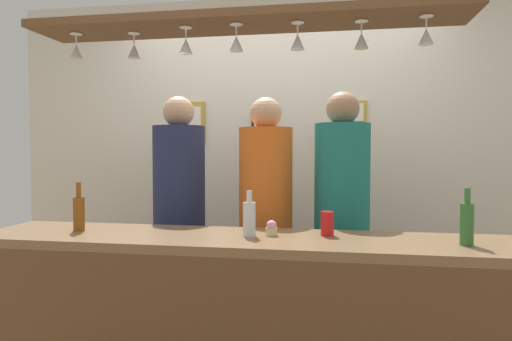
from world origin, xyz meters
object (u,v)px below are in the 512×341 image
object	(u,v)px
person_left_navy_shirt	(179,201)
picture_frame_lower_pair	(338,140)
person_middle_orange_shirt	(266,204)
bottle_soda_clear	(249,218)
cupcake	(272,229)
picture_frame_crest	(263,130)
bottle_beer_green_import	(467,223)
bottle_beer_amber_tall	(79,212)
picture_frame_caricature	(190,123)
picture_frame_upper_small	(352,112)
person_right_teal_shirt	(342,203)
drink_can	(327,224)

from	to	relation	value
person_left_navy_shirt	picture_frame_lower_pair	world-z (taller)	person_left_navy_shirt
person_middle_orange_shirt	bottle_soda_clear	size ratio (longest dim) A/B	7.46
person_left_navy_shirt	picture_frame_lower_pair	xyz separation A→B (m)	(1.03, 0.76, 0.42)
person_middle_orange_shirt	cupcake	size ratio (longest dim) A/B	22.00
picture_frame_crest	person_left_navy_shirt	bearing A→B (deg)	-119.82
bottle_beer_green_import	bottle_beer_amber_tall	distance (m)	1.94
person_middle_orange_shirt	bottle_beer_green_import	size ratio (longest dim) A/B	6.60
bottle_beer_green_import	picture_frame_lower_pair	bearing A→B (deg)	111.77
person_left_navy_shirt	picture_frame_caricature	size ratio (longest dim) A/B	5.10
picture_frame_lower_pair	picture_frame_caricature	bearing A→B (deg)	180.00
picture_frame_upper_small	picture_frame_crest	xyz separation A→B (m)	(-0.70, 0.00, -0.13)
bottle_soda_clear	bottle_beer_green_import	bearing A→B (deg)	-2.60
person_left_navy_shirt	picture_frame_caricature	distance (m)	0.96
bottle_beer_amber_tall	picture_frame_lower_pair	distance (m)	1.99
picture_frame_caricature	bottle_beer_green_import	bearing A→B (deg)	-39.03
cupcake	picture_frame_upper_small	distance (m)	1.59
bottle_beer_green_import	picture_frame_crest	bearing A→B (deg)	129.02
person_middle_orange_shirt	picture_frame_crest	bearing A→B (deg)	100.59
picture_frame_lower_pair	person_right_teal_shirt	bearing A→B (deg)	-87.95
bottle_beer_amber_tall	picture_frame_caricature	world-z (taller)	picture_frame_caricature
person_right_teal_shirt	picture_frame_crest	world-z (taller)	person_right_teal_shirt
cupcake	picture_frame_caricature	bearing A→B (deg)	122.71
person_right_teal_shirt	picture_frame_lower_pair	xyz separation A→B (m)	(-0.03, 0.76, 0.41)
bottle_beer_amber_tall	drink_can	xyz separation A→B (m)	(1.31, 0.08, -0.04)
person_middle_orange_shirt	bottle_beer_green_import	xyz separation A→B (m)	(1.03, -0.68, 0.02)
picture_frame_caricature	person_middle_orange_shirt	bearing A→B (deg)	-45.28
drink_can	cupcake	world-z (taller)	drink_can
bottle_soda_clear	picture_frame_upper_small	world-z (taller)	picture_frame_upper_small
bottle_soda_clear	picture_frame_upper_small	size ratio (longest dim) A/B	1.05
picture_frame_upper_small	picture_frame_crest	distance (m)	0.71
drink_can	picture_frame_crest	world-z (taller)	picture_frame_crest
bottle_soda_clear	person_left_navy_shirt	bearing A→B (deg)	132.95
person_left_navy_shirt	bottle_soda_clear	size ratio (longest dim) A/B	7.54
bottle_soda_clear	drink_can	bearing A→B (deg)	12.30
bottle_soda_clear	bottle_beer_amber_tall	size ratio (longest dim) A/B	0.88
bottle_beer_amber_tall	drink_can	distance (m)	1.32
drink_can	picture_frame_caricature	world-z (taller)	picture_frame_caricature
drink_can	picture_frame_caricature	bearing A→B (deg)	131.27
bottle_beer_amber_tall	picture_frame_upper_small	world-z (taller)	picture_frame_upper_small
drink_can	cupcake	bearing A→B (deg)	-169.75
person_middle_orange_shirt	bottle_beer_amber_tall	distance (m)	1.11
person_middle_orange_shirt	picture_frame_caricature	distance (m)	1.21
person_middle_orange_shirt	drink_can	distance (m)	0.68
person_middle_orange_shirt	bottle_soda_clear	world-z (taller)	person_middle_orange_shirt
cupcake	person_left_navy_shirt	bearing A→B (deg)	139.28
person_middle_orange_shirt	drink_can	xyz separation A→B (m)	(0.40, -0.55, -0.02)
bottle_soda_clear	drink_can	world-z (taller)	bottle_soda_clear
person_middle_orange_shirt	bottle_beer_amber_tall	bearing A→B (deg)	-145.13
person_right_teal_shirt	picture_frame_caricature	world-z (taller)	picture_frame_caricature
person_right_teal_shirt	cupcake	size ratio (longest dim) A/B	22.31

